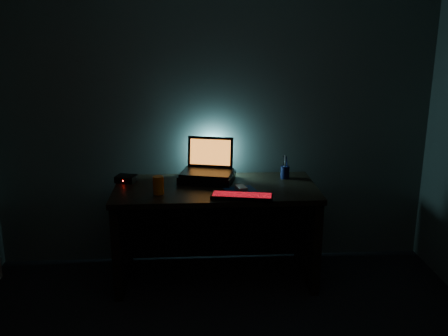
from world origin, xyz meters
name	(u,v)px	position (x,y,z in m)	size (l,w,h in m)	color
room	(233,193)	(0.00, 0.00, 1.25)	(3.50, 4.00, 2.50)	black
desk	(216,216)	(0.00, 1.67, 0.49)	(1.50, 0.70, 0.75)	black
riser	(207,177)	(-0.06, 1.76, 0.78)	(0.40, 0.30, 0.06)	black
laptop	(208,164)	(-0.05, 1.81, 0.87)	(0.43, 0.36, 0.26)	black
keyboard	(242,196)	(0.17, 1.36, 0.76)	(0.44, 0.21, 0.03)	black
mousepad	(241,191)	(0.18, 1.51, 0.75)	(0.22, 0.20, 0.00)	navy
mouse	(241,188)	(0.18, 1.51, 0.77)	(0.06, 0.10, 0.03)	gray
pen_cup	(285,172)	(0.55, 1.80, 0.80)	(0.07, 0.07, 0.10)	black
juice_glass	(158,185)	(-0.41, 1.48, 0.81)	(0.08, 0.08, 0.13)	#CF5B0A
router	(126,179)	(-0.68, 1.78, 0.77)	(0.17, 0.15, 0.05)	black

